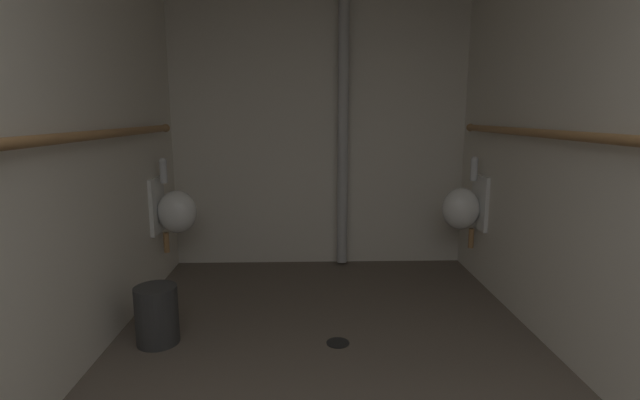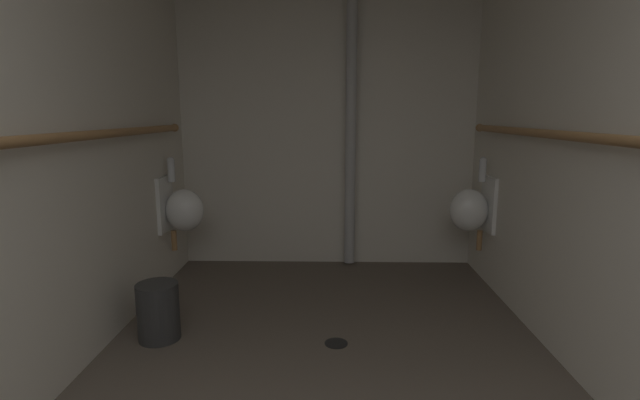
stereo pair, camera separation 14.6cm
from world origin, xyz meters
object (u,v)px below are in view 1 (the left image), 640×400
(floor_drain, at_px, (338,342))
(urinal_left_mid, at_px, (174,210))
(urinal_right_mid, at_px, (464,207))
(standpipe_back_wall, at_px, (343,119))
(waste_bin, at_px, (157,315))

(floor_drain, bearing_deg, urinal_left_mid, 140.28)
(urinal_left_mid, relative_size, urinal_right_mid, 1.00)
(standpipe_back_wall, distance_m, floor_drain, 2.00)
(standpipe_back_wall, relative_size, floor_drain, 18.44)
(standpipe_back_wall, bearing_deg, waste_bin, -130.08)
(urinal_right_mid, relative_size, floor_drain, 5.39)
(standpipe_back_wall, height_order, floor_drain, standpipe_back_wall)
(urinal_left_mid, bearing_deg, urinal_right_mid, 1.32)
(floor_drain, bearing_deg, standpipe_back_wall, 84.71)
(urinal_left_mid, height_order, standpipe_back_wall, standpipe_back_wall)
(floor_drain, bearing_deg, urinal_right_mid, 44.37)
(urinal_left_mid, distance_m, floor_drain, 1.70)
(urinal_right_mid, height_order, floor_drain, urinal_right_mid)
(urinal_left_mid, xyz_separation_m, floor_drain, (1.22, -1.02, -0.61))
(urinal_left_mid, height_order, urinal_right_mid, same)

